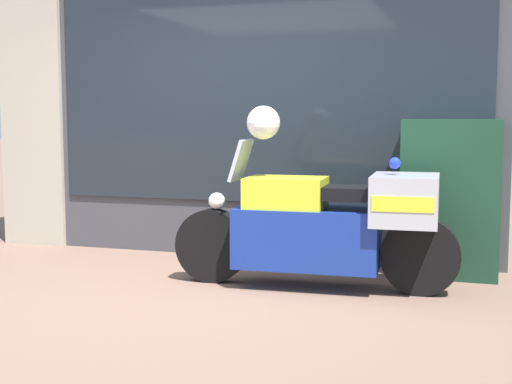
# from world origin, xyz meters

# --- Properties ---
(ground_plane) EXTENTS (60.00, 60.00, 0.00)m
(ground_plane) POSITION_xyz_m (0.00, 0.00, 0.00)
(ground_plane) COLOR #7A5B4C
(shop_building) EXTENTS (5.16, 0.55, 3.42)m
(shop_building) POSITION_xyz_m (-0.34, 2.00, 1.72)
(shop_building) COLOR #424247
(shop_building) RESTS_ON ground
(window_display) EXTENTS (3.99, 0.30, 2.06)m
(window_display) POSITION_xyz_m (0.29, 2.03, 0.49)
(window_display) COLOR slate
(window_display) RESTS_ON ground
(paramedic_motorcycle) EXTENTS (2.30, 0.65, 1.19)m
(paramedic_motorcycle) POSITION_xyz_m (1.18, 0.77, 0.53)
(paramedic_motorcycle) COLOR black
(paramedic_motorcycle) RESTS_ON ground
(utility_cabinet) EXTENTS (0.81, 0.44, 1.35)m
(utility_cabinet) POSITION_xyz_m (2.08, 1.54, 0.67)
(utility_cabinet) COLOR #193D28
(utility_cabinet) RESTS_ON ground
(white_helmet) EXTENTS (0.27, 0.27, 0.27)m
(white_helmet) POSITION_xyz_m (0.65, 0.75, 1.32)
(white_helmet) COLOR white
(white_helmet) RESTS_ON paramedic_motorcycle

